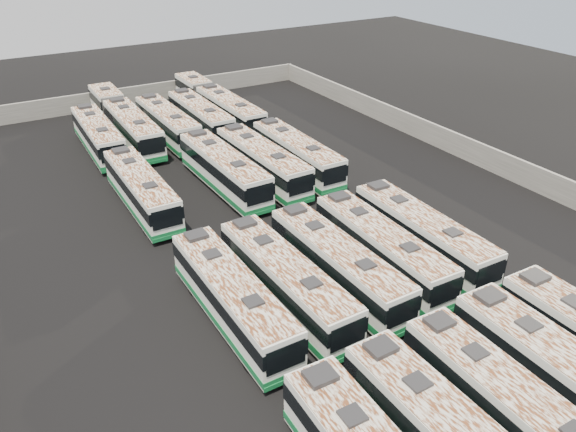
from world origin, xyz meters
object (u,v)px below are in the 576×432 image
object	(u,v)px
bus_front_right	(571,384)
bus_back_center	(168,123)
bus_midfront_center	(338,264)
bus_midback_center	(224,170)
bus_midfront_far_left	(232,298)
bus_back_far_right	(217,104)
bus_midfront_left	(286,281)
bus_midback_far_left	(141,190)
bus_back_right	(201,117)
bus_midback_right	(262,162)
bus_midback_far_right	(297,154)
bus_back_left	(124,119)
bus_midfront_far_right	(422,234)
bus_front_center	(515,413)
bus_midfront_right	(381,248)
bus_back_far_left	(98,136)

from	to	relation	value
bus_front_right	bus_back_center	size ratio (longest dim) A/B	1.03
bus_midfront_center	bus_midback_center	bearing A→B (deg)	89.53
bus_midfront_far_left	bus_back_far_right	xyz separation A→B (m)	(14.17, 33.53, 0.03)
bus_midback_center	bus_back_far_right	xyz separation A→B (m)	(7.09, 17.12, -0.04)
bus_midfront_left	bus_midback_far_left	distance (m)	16.89
bus_midfront_center	bus_midback_center	world-z (taller)	bus_midback_center
bus_front_right	bus_midback_far_left	size ratio (longest dim) A/B	1.04
bus_back_right	bus_midback_far_left	bearing A→B (deg)	-127.87
bus_midfront_far_left	bus_midback_far_left	world-z (taller)	bus_midback_far_left
bus_midback_right	bus_midback_far_right	xyz separation A→B (m)	(3.61, 0.11, -0.04)
bus_midfront_center	bus_midback_center	xyz separation A→B (m)	(-0.09, 16.65, 0.07)
bus_midback_center	bus_front_right	bearing A→B (deg)	-84.30
bus_back_left	bus_back_center	bearing A→B (deg)	-43.43
bus_midfront_far_right	bus_back_far_right	world-z (taller)	bus_back_far_right
bus_back_left	bus_back_far_right	distance (m)	10.70
bus_front_center	bus_back_center	size ratio (longest dim) A/B	0.98
bus_midfront_far_left	bus_midback_far_right	xyz separation A→B (m)	(14.26, 16.32, 0.02)
bus_midfront_far_left	bus_midback_center	bearing A→B (deg)	66.67
bus_front_center	bus_back_center	distance (m)	44.03
bus_midfront_center	bus_back_center	distance (m)	30.37
bus_midfront_center	bus_back_far_right	bearing A→B (deg)	77.51
bus_front_right	bus_midfront_right	size ratio (longest dim) A/B	1.04
bus_midfront_far_right	bus_back_right	world-z (taller)	bus_back_right
bus_front_right	bus_midfront_left	size ratio (longest dim) A/B	1.03
bus_midfront_far_right	bus_back_left	xyz separation A→B (m)	(-10.78, 33.70, 0.06)
bus_back_center	bus_front_right	bearing A→B (deg)	-86.18
bus_front_center	bus_back_right	xyz separation A→B (m)	(3.64, 44.19, 0.03)
bus_midfront_center	bus_back_right	size ratio (longest dim) A/B	0.99
bus_back_left	bus_back_far_right	world-z (taller)	bus_back_left
bus_midfront_left	bus_midfront_right	size ratio (longest dim) A/B	1.01
bus_midfront_center	bus_midback_right	xyz separation A→B (m)	(3.48, 16.45, 0.06)
bus_midback_far_left	bus_back_left	size ratio (longest dim) A/B	0.62
bus_midfront_left	bus_midback_far_right	world-z (taller)	bus_midback_far_right
bus_midfront_far_right	bus_back_far_left	xyz separation A→B (m)	(-14.31, 30.29, 0.00)
bus_midback_far_left	bus_midback_center	xyz separation A→B (m)	(7.21, 0.08, 0.07)
bus_midback_far_left	bus_back_left	bearing A→B (deg)	78.50
bus_front_right	bus_midback_center	xyz separation A→B (m)	(-3.61, 30.49, 0.00)
bus_midfront_far_left	bus_midback_right	distance (m)	19.39
bus_midfront_left	bus_midback_center	size ratio (longest dim) A/B	0.97
bus_midfront_right	bus_midfront_far_right	xyz separation A→B (m)	(3.52, -0.03, 0.01)
bus_midfront_far_right	bus_back_right	bearing A→B (deg)	97.71
bus_midfront_far_left	bus_back_right	world-z (taller)	bus_back_right
bus_midfront_far_right	bus_back_far_left	bearing A→B (deg)	116.43
bus_midfront_left	bus_midfront_center	bearing A→B (deg)	-2.30
bus_midfront_left	bus_midback_far_left	bearing A→B (deg)	100.89
bus_front_center	bus_midfront_left	size ratio (longest dim) A/B	0.99
bus_midfront_far_right	bus_midback_right	size ratio (longest dim) A/B	0.97
bus_front_right	bus_midback_far_right	distance (m)	30.61
bus_front_right	bus_midback_center	distance (m)	30.70
bus_back_left	bus_back_far_right	xyz separation A→B (m)	(10.70, -0.05, -0.02)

